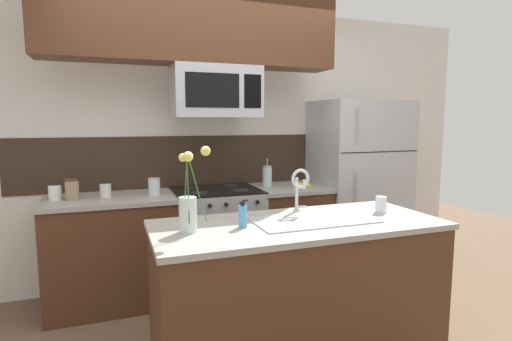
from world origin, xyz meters
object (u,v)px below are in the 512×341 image
(refrigerator, at_px, (356,186))
(microwave, at_px, (216,92))
(banana_bunch, at_px, (303,184))
(storage_jar_short, at_px, (105,189))
(dish_soap_bottle, at_px, (243,216))
(storage_jar_squat, at_px, (154,187))
(sink_faucet, at_px, (300,185))
(drinking_glass, at_px, (381,204))
(stove_range, at_px, (217,239))
(french_press, at_px, (267,176))
(flower_vase, at_px, (189,208))
(storage_jar_tall, at_px, (55,192))
(storage_jar_medium, at_px, (72,189))

(refrigerator, bearing_deg, microwave, -178.42)
(refrigerator, xyz_separation_m, banana_bunch, (-0.65, -0.08, 0.07))
(storage_jar_short, bearing_deg, dish_soap_bottle, -59.02)
(storage_jar_squat, bearing_deg, dish_soap_bottle, -72.96)
(sink_faucet, height_order, dish_soap_bottle, sink_faucet)
(drinking_glass, bearing_deg, refrigerator, 62.48)
(refrigerator, bearing_deg, stove_range, -179.23)
(french_press, xyz_separation_m, flower_vase, (-0.99, -1.32, 0.04))
(microwave, xyz_separation_m, refrigerator, (1.49, 0.04, -0.91))
(banana_bunch, xyz_separation_m, flower_vase, (-1.31, -1.19, 0.12))
(french_press, bearing_deg, microwave, -171.03)
(storage_jar_tall, xyz_separation_m, french_press, (1.81, 0.04, 0.03))
(french_press, height_order, flower_vase, flower_vase)
(sink_faucet, relative_size, dish_soap_bottle, 1.85)
(storage_jar_squat, distance_m, banana_bunch, 1.38)
(french_press, bearing_deg, dish_soap_bottle, -117.13)
(refrigerator, relative_size, storage_jar_tall, 12.64)
(stove_range, bearing_deg, dish_soap_bottle, -97.32)
(flower_vase, bearing_deg, banana_bunch, 42.34)
(refrigerator, xyz_separation_m, storage_jar_short, (-2.41, -0.00, 0.11))
(dish_soap_bottle, bearing_deg, flower_vase, 179.81)
(microwave, bearing_deg, sink_faucet, -73.40)
(french_press, bearing_deg, storage_jar_tall, -178.75)
(storage_jar_tall, relative_size, banana_bunch, 0.72)
(stove_range, height_order, refrigerator, refrigerator)
(storage_jar_medium, xyz_separation_m, storage_jar_short, (0.25, 0.03, -0.02))
(storage_jar_medium, xyz_separation_m, flower_vase, (0.70, -1.24, 0.05))
(stove_range, relative_size, drinking_glass, 8.39)
(storage_jar_squat, bearing_deg, flower_vase, -87.04)
(storage_jar_squat, bearing_deg, microwave, -0.21)
(stove_range, height_order, storage_jar_tall, storage_jar_tall)
(storage_jar_medium, relative_size, storage_jar_short, 1.31)
(drinking_glass, bearing_deg, storage_jar_short, 145.16)
(storage_jar_medium, bearing_deg, refrigerator, 0.73)
(storage_jar_medium, xyz_separation_m, sink_faucet, (1.48, -1.04, 0.11))
(microwave, distance_m, storage_jar_tall, 1.53)
(storage_jar_short, relative_size, banana_bunch, 0.68)
(storage_jar_tall, height_order, storage_jar_squat, storage_jar_squat)
(storage_jar_squat, distance_m, sink_faucet, 1.34)
(sink_faucet, distance_m, flower_vase, 0.81)
(microwave, xyz_separation_m, dish_soap_bottle, (-0.16, -1.24, -0.80))
(french_press, distance_m, dish_soap_bottle, 1.48)
(drinking_glass, bearing_deg, sink_faucet, 163.05)
(stove_range, xyz_separation_m, refrigerator, (1.49, 0.02, 0.40))
(storage_jar_tall, distance_m, flower_vase, 1.52)
(drinking_glass, bearing_deg, banana_bunch, 90.47)
(storage_jar_medium, bearing_deg, flower_vase, -60.76)
(stove_range, height_order, flower_vase, flower_vase)
(french_press, bearing_deg, banana_bunch, -20.80)
(sink_faucet, bearing_deg, flower_vase, -165.31)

